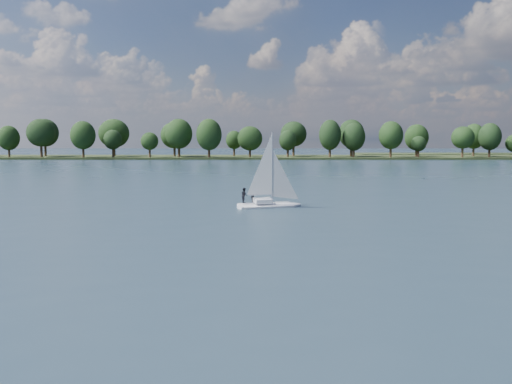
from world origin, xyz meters
The scene contains 4 objects.
ground centered at (0.00, 100.00, 0.00)m, with size 700.00×700.00×0.00m, color #233342.
far_shore centered at (0.00, 212.00, 0.00)m, with size 660.00×40.00×1.50m, color black.
sailboat centered at (4.41, 47.50, 2.37)m, with size 6.68×3.89×8.49m.
treeline centered at (-0.84, 208.08, 8.24)m, with size 562.59×74.04×18.34m.
Camera 1 is at (3.76, -13.69, 7.35)m, focal length 40.00 mm.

